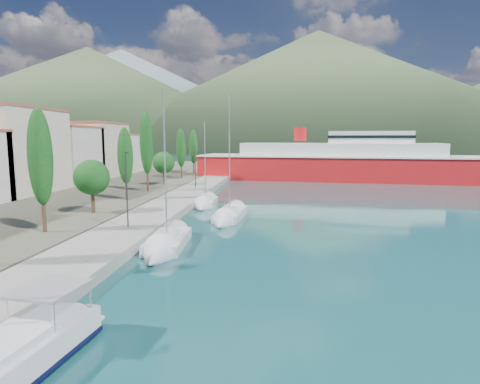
# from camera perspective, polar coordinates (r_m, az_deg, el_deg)

# --- Properties ---
(ground) EXTENTS (1400.00, 1400.00, 0.00)m
(ground) POSITION_cam_1_polar(r_m,az_deg,el_deg) (139.04, 4.32, 4.27)
(ground) COLOR #185154
(quay) EXTENTS (5.00, 88.00, 0.80)m
(quay) POSITION_cam_1_polar(r_m,az_deg,el_deg) (47.02, -9.52, -1.70)
(quay) COLOR gray
(quay) RESTS_ON ground
(hills_far) EXTENTS (1480.00, 900.00, 180.00)m
(hills_far) POSITION_cam_1_polar(r_m,az_deg,el_deg) (655.42, 18.04, 13.26)
(hills_far) COLOR slate
(hills_far) RESTS_ON ground
(hills_near) EXTENTS (1010.00, 520.00, 115.00)m
(hills_near) POSITION_cam_1_polar(r_m,az_deg,el_deg) (404.71, 19.69, 12.96)
(hills_near) COLOR #445836
(hills_near) RESTS_ON ground
(town_buildings) EXTENTS (9.20, 69.20, 11.30)m
(town_buildings) POSITION_cam_1_polar(r_m,az_deg,el_deg) (65.94, -26.76, 4.74)
(town_buildings) COLOR beige
(town_buildings) RESTS_ON land_strip
(tree_row) EXTENTS (3.43, 64.86, 10.86)m
(tree_row) POSITION_cam_1_polar(r_m,az_deg,el_deg) (52.96, -14.38, 4.99)
(tree_row) COLOR #47301E
(tree_row) RESTS_ON land_strip
(lamp_posts) EXTENTS (0.15, 46.52, 6.06)m
(lamp_posts) POSITION_cam_1_polar(r_m,az_deg,el_deg) (35.69, -14.45, 1.23)
(lamp_posts) COLOR #2D2D33
(lamp_posts) RESTS_ON quay
(sailboat_near) EXTENTS (3.04, 8.62, 12.19)m
(sailboat_near) POSITION_cam_1_polar(r_m,az_deg,el_deg) (28.33, -11.07, -8.02)
(sailboat_near) COLOR silver
(sailboat_near) RESTS_ON ground
(sailboat_mid) EXTENTS (3.05, 9.37, 13.28)m
(sailboat_mid) POSITION_cam_1_polar(r_m,az_deg,el_deg) (38.25, -2.00, -3.84)
(sailboat_mid) COLOR silver
(sailboat_mid) RESTS_ON ground
(sailboat_far) EXTENTS (2.64, 7.43, 10.78)m
(sailboat_far) POSITION_cam_1_polar(r_m,az_deg,el_deg) (46.49, -5.19, -1.85)
(sailboat_far) COLOR silver
(sailboat_far) RESTS_ON ground
(ferry) EXTENTS (54.79, 17.94, 10.68)m
(ferry) POSITION_cam_1_polar(r_m,az_deg,el_deg) (79.73, 13.97, 4.00)
(ferry) COLOR red
(ferry) RESTS_ON ground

